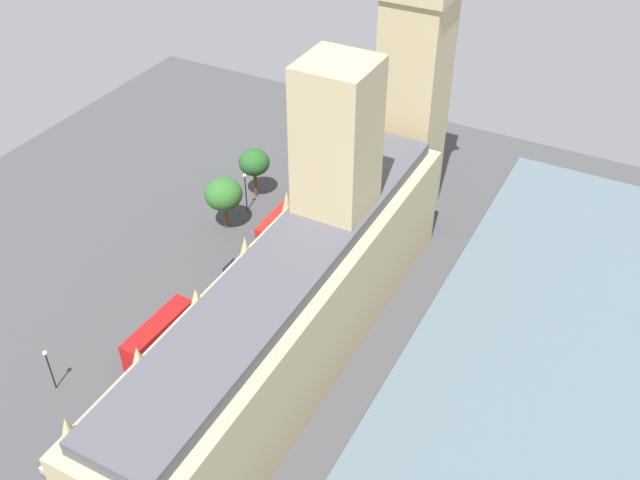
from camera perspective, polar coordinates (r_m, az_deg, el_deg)
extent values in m
plane|color=#424244|center=(89.54, -3.28, -9.09)|extent=(131.05, 131.05, 0.00)
cube|color=slate|center=(83.15, 15.42, -15.74)|extent=(33.53, 117.95, 0.25)
cube|color=tan|center=(83.57, -2.27, -6.10)|extent=(11.88, 61.05, 14.74)
cube|color=tan|center=(84.97, 1.25, 3.17)|extent=(7.86, 7.86, 34.08)
cube|color=#4C4C54|center=(78.15, -2.42, -1.76)|extent=(9.03, 58.61, 1.60)
cone|color=tan|center=(100.03, 2.70, 8.40)|extent=(1.20, 1.20, 3.18)
cone|color=tan|center=(93.28, 0.23, 5.64)|extent=(1.20, 1.20, 1.88)
cone|color=tan|center=(86.33, -2.60, 3.07)|extent=(1.20, 1.20, 2.87)
cone|color=tan|center=(80.31, -5.85, -0.40)|extent=(1.20, 1.20, 2.25)
cone|color=tan|center=(74.86, -9.62, -4.33)|extent=(1.20, 1.20, 1.88)
cone|color=tan|center=(70.02, -14.00, -8.68)|extent=(1.20, 1.20, 1.93)
cone|color=tan|center=(66.11, -19.10, -13.55)|extent=(1.20, 1.20, 2.01)
cube|color=tan|center=(105.59, 7.13, 9.92)|extent=(8.24, 8.24, 33.02)
cube|color=red|center=(105.44, -3.01, 1.25)|extent=(2.61, 10.53, 4.20)
cube|color=black|center=(105.39, -3.01, 1.28)|extent=(2.67, 10.13, 0.70)
cylinder|color=black|center=(103.75, -3.42, -0.93)|extent=(0.36, 1.10, 1.10)
cylinder|color=black|center=(104.71, -4.51, -0.57)|extent=(0.36, 1.10, 1.10)
cylinder|color=black|center=(108.79, -1.49, 1.21)|extent=(0.36, 1.10, 1.10)
cylinder|color=black|center=(109.71, -2.54, 1.54)|extent=(0.36, 1.10, 1.10)
cube|color=navy|center=(100.95, -6.73, -2.31)|extent=(1.78, 4.50, 0.75)
cube|color=black|center=(100.37, -6.83, -2.08)|extent=(1.49, 2.52, 0.65)
cylinder|color=black|center=(102.44, -6.64, -1.89)|extent=(0.25, 0.68, 0.68)
cylinder|color=black|center=(101.71, -5.90, -2.16)|extent=(0.25, 0.68, 0.68)
cylinder|color=black|center=(100.69, -7.54, -2.80)|extent=(0.25, 0.68, 0.68)
cylinder|color=black|center=(99.94, -6.79, -3.08)|extent=(0.25, 0.68, 0.68)
cube|color=gold|center=(95.48, -7.69, -5.20)|extent=(1.91, 4.53, 0.75)
cube|color=black|center=(95.14, -7.66, -4.81)|extent=(1.55, 2.56, 0.65)
cylinder|color=black|center=(94.54, -7.72, -6.04)|extent=(0.28, 0.69, 0.68)
cylinder|color=black|center=(95.23, -8.53, -5.74)|extent=(0.28, 0.69, 0.68)
cylinder|color=black|center=(96.25, -6.83, -4.99)|extent=(0.28, 0.69, 0.68)
cylinder|color=black|center=(96.93, -7.62, -4.71)|extent=(0.28, 0.69, 0.68)
cube|color=red|center=(90.28, -12.41, -7.27)|extent=(2.89, 10.59, 4.20)
cube|color=black|center=(90.22, -12.42, -7.23)|extent=(2.93, 10.19, 0.70)
cylinder|color=black|center=(89.42, -13.19, -9.91)|extent=(0.39, 1.11, 1.10)
cylinder|color=black|center=(90.64, -14.30, -9.32)|extent=(0.39, 1.11, 1.10)
cylinder|color=black|center=(92.99, -10.25, -7.10)|extent=(0.39, 1.11, 1.10)
cylinder|color=black|center=(94.17, -11.35, -6.58)|extent=(0.39, 1.11, 1.10)
cube|color=#19472D|center=(85.99, -15.49, -12.75)|extent=(1.99, 4.18, 0.75)
cube|color=black|center=(85.38, -15.66, -12.54)|extent=(1.64, 2.36, 0.65)
cylinder|color=black|center=(87.26, -15.28, -12.12)|extent=(0.27, 0.69, 0.68)
cylinder|color=black|center=(86.37, -14.43, -12.60)|extent=(0.27, 0.69, 0.68)
cylinder|color=black|center=(86.21, -16.47, -13.22)|extent=(0.27, 0.69, 0.68)
cylinder|color=black|center=(85.30, -15.61, -13.72)|extent=(0.27, 0.69, 0.68)
cube|color=#B7B7BC|center=(83.76, -19.40, -15.69)|extent=(2.03, 4.78, 0.75)
cube|color=black|center=(83.15, -19.62, -15.49)|extent=(1.63, 2.71, 0.65)
cylinder|color=black|center=(84.97, -18.97, -14.94)|extent=(0.29, 0.69, 0.68)
cylinder|color=black|center=(84.08, -18.21, -15.46)|extent=(0.29, 0.69, 0.68)
cylinder|color=black|center=(84.05, -20.49, -16.22)|extent=(0.29, 0.69, 0.68)
cylinder|color=black|center=(83.15, -19.73, -16.76)|extent=(0.29, 0.69, 0.68)
cylinder|color=brown|center=(115.27, -5.04, 4.37)|extent=(0.56, 0.56, 4.33)
ellipsoid|color=#235623|center=(113.16, -5.15, 6.05)|extent=(4.77, 4.77, 4.06)
cylinder|color=brown|center=(108.95, -7.35, 1.83)|extent=(0.56, 0.56, 3.85)
ellipsoid|color=#2D6628|center=(106.69, -7.52, 3.57)|extent=(5.50, 5.50, 4.68)
cylinder|color=black|center=(111.43, -5.78, 3.57)|extent=(0.18, 0.18, 6.10)
sphere|color=#F2EAC6|center=(109.61, -5.89, 5.01)|extent=(0.56, 0.56, 0.56)
cylinder|color=black|center=(89.51, -20.21, -9.59)|extent=(0.18, 0.18, 5.44)
sphere|color=#F2EAC6|center=(87.44, -20.63, -8.24)|extent=(0.56, 0.56, 0.56)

